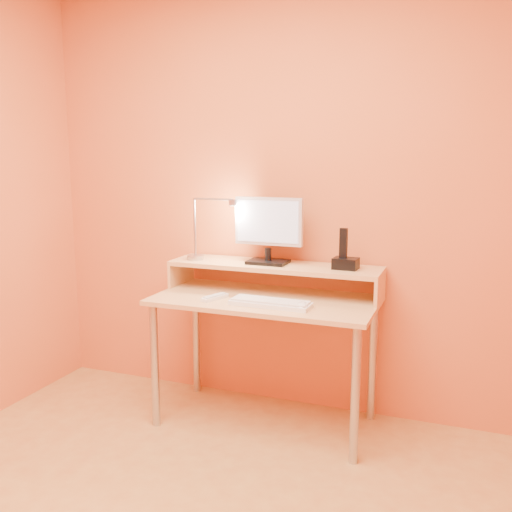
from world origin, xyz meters
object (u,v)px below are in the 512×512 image
at_px(monitor_panel, 269,221).
at_px(lamp_base, 195,257).
at_px(mouse, 302,306).
at_px(remote_control, 215,298).
at_px(phone_dock, 346,264).
at_px(keyboard, 270,304).

bearing_deg(monitor_panel, lamp_base, -174.55).
xyz_separation_m(mouse, remote_control, (-0.50, 0.03, -0.01)).
height_order(monitor_panel, remote_control, monitor_panel).
bearing_deg(phone_dock, lamp_base, -174.51).
distance_m(monitor_panel, remote_control, 0.52).
bearing_deg(mouse, remote_control, 164.87).
xyz_separation_m(keyboard, mouse, (0.17, -0.01, 0.01)).
distance_m(lamp_base, phone_dock, 0.88).
xyz_separation_m(monitor_panel, lamp_base, (-0.44, -0.04, -0.23)).
xyz_separation_m(keyboard, remote_control, (-0.32, 0.02, -0.00)).
height_order(monitor_panel, lamp_base, monitor_panel).
xyz_separation_m(monitor_panel, mouse, (0.29, -0.32, -0.38)).
height_order(phone_dock, mouse, phone_dock).
distance_m(phone_dock, keyboard, 0.47).
bearing_deg(phone_dock, mouse, -112.33).
relative_size(phone_dock, keyboard, 0.31).
xyz_separation_m(lamp_base, remote_control, (0.24, -0.24, -0.16)).
height_order(monitor_panel, keyboard, monitor_panel).
bearing_deg(phone_dock, remote_control, -153.42).
relative_size(keyboard, mouse, 3.76).
bearing_deg(keyboard, monitor_panel, 113.12).
relative_size(lamp_base, phone_dock, 0.77).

